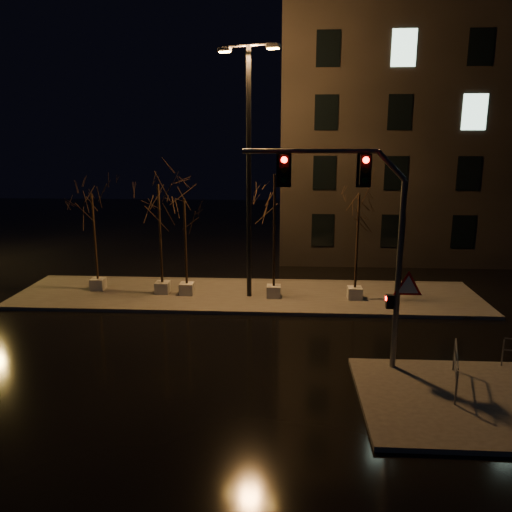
{
  "coord_description": "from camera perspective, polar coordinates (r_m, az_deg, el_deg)",
  "views": [
    {
      "loc": [
        1.77,
        -16.76,
        7.36
      ],
      "look_at": [
        0.65,
        2.64,
        2.8
      ],
      "focal_mm": 35.0,
      "sensor_mm": 36.0,
      "label": 1
    }
  ],
  "objects": [
    {
      "name": "ground",
      "position": [
        18.39,
        -2.54,
        -10.4
      ],
      "size": [
        90.0,
        90.0,
        0.0
      ],
      "primitive_type": "plane",
      "color": "black",
      "rests_on": "ground"
    },
    {
      "name": "median",
      "position": [
        23.97,
        -1.09,
        -4.49
      ],
      "size": [
        22.0,
        5.0,
        0.15
      ],
      "primitive_type": "cube",
      "color": "#45423D",
      "rests_on": "ground"
    },
    {
      "name": "sidewalk_corner",
      "position": [
        16.18,
        24.49,
        -14.84
      ],
      "size": [
        7.0,
        5.0,
        0.15
      ],
      "primitive_type": "cube",
      "color": "#45423D",
      "rests_on": "ground"
    },
    {
      "name": "building",
      "position": [
        36.85,
        23.27,
        12.38
      ],
      "size": [
        25.0,
        12.0,
        15.0
      ],
      "primitive_type": "cube",
      "color": "black",
      "rests_on": "ground"
    },
    {
      "name": "tree_0",
      "position": [
        25.05,
        -18.12,
        4.41
      ],
      "size": [
        1.8,
        1.8,
        4.83
      ],
      "color": "#B8B7AC",
      "rests_on": "median"
    },
    {
      "name": "tree_1",
      "position": [
        23.59,
        -11.02,
        5.28
      ],
      "size": [
        1.8,
        1.8,
        5.35
      ],
      "color": "#B8B7AC",
      "rests_on": "median"
    },
    {
      "name": "tree_2",
      "position": [
        23.28,
        -8.15,
        4.03
      ],
      "size": [
        1.8,
        1.8,
        4.68
      ],
      "color": "#B8B7AC",
      "rests_on": "median"
    },
    {
      "name": "tree_3",
      "position": [
        22.53,
        2.12,
        6.13
      ],
      "size": [
        1.8,
        1.8,
        5.85
      ],
      "color": "#B8B7AC",
      "rests_on": "median"
    },
    {
      "name": "tree_4",
      "position": [
        22.8,
        11.6,
        4.28
      ],
      "size": [
        1.8,
        1.8,
        4.98
      ],
      "color": "#B8B7AC",
      "rests_on": "median"
    },
    {
      "name": "traffic_signal_mast",
      "position": [
        15.64,
        12.3,
        3.13
      ],
      "size": [
        5.68,
        0.26,
        6.94
      ],
      "rotation": [
        0.0,
        0.0,
        0.02
      ],
      "color": "#57595E",
      "rests_on": "sidewalk_corner"
    },
    {
      "name": "streetlight_main",
      "position": [
        22.51,
        -0.83,
        11.21
      ],
      "size": [
        2.73,
        1.16,
        11.14
      ],
      "rotation": [
        0.0,
        0.0,
        -0.32
      ],
      "color": "black",
      "rests_on": "median"
    },
    {
      "name": "guard_rail_b",
      "position": [
        16.24,
        21.87,
        -11.42
      ],
      "size": [
        0.7,
        2.22,
        1.09
      ],
      "rotation": [
        0.0,
        0.0,
        1.28
      ],
      "color": "#57595E",
      "rests_on": "sidewalk_corner"
    }
  ]
}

